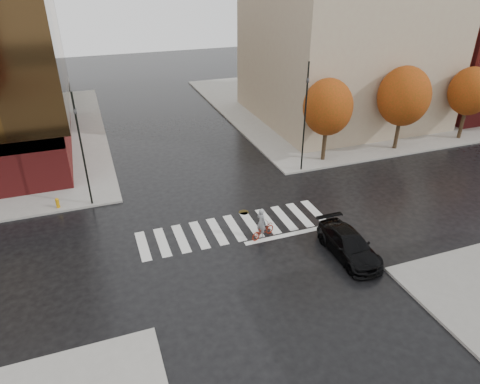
% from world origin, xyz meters
% --- Properties ---
extents(ground, '(120.00, 120.00, 0.00)m').
position_xyz_m(ground, '(0.00, 0.00, 0.00)').
color(ground, black).
rests_on(ground, ground).
extents(sidewalk_ne, '(30.00, 30.00, 0.15)m').
position_xyz_m(sidewalk_ne, '(21.00, 21.00, 0.07)').
color(sidewalk_ne, gray).
rests_on(sidewalk_ne, ground).
extents(crosswalk, '(12.00, 3.00, 0.01)m').
position_xyz_m(crosswalk, '(0.00, 0.50, 0.01)').
color(crosswalk, silver).
rests_on(crosswalk, ground).
extents(building_ne_tan, '(16.00, 16.00, 18.00)m').
position_xyz_m(building_ne_tan, '(17.00, 17.00, 9.15)').
color(building_ne_tan, tan).
rests_on(building_ne_tan, sidewalk_ne).
extents(building_ne_brick, '(14.00, 14.00, 14.00)m').
position_xyz_m(building_ne_brick, '(33.00, 16.00, 7.15)').
color(building_ne_brick, maroon).
rests_on(building_ne_brick, sidewalk_ne).
extents(tree_ne_a, '(3.80, 3.80, 6.50)m').
position_xyz_m(tree_ne_a, '(10.00, 7.40, 4.46)').
color(tree_ne_a, '#2F2415').
rests_on(tree_ne_a, sidewalk_ne).
extents(tree_ne_b, '(4.20, 4.20, 6.89)m').
position_xyz_m(tree_ne_b, '(17.00, 7.40, 4.62)').
color(tree_ne_b, '#2F2415').
rests_on(tree_ne_b, sidewalk_ne).
extents(tree_ne_c, '(3.60, 3.60, 6.31)m').
position_xyz_m(tree_ne_c, '(24.00, 7.40, 4.37)').
color(tree_ne_c, '#2F2415').
rests_on(tree_ne_c, sidewalk_ne).
extents(sedan, '(1.93, 4.69, 1.36)m').
position_xyz_m(sedan, '(4.93, -4.20, 0.68)').
color(sedan, black).
rests_on(sedan, ground).
extents(cyclist, '(1.78, 1.18, 1.92)m').
position_xyz_m(cyclist, '(1.19, -0.98, 0.65)').
color(cyclist, maroon).
rests_on(cyclist, ground).
extents(traffic_light_nw, '(0.22, 0.19, 7.44)m').
position_xyz_m(traffic_light_nw, '(-7.92, 6.30, 4.40)').
color(traffic_light_nw, black).
rests_on(traffic_light_nw, sidewalk_nw).
extents(traffic_light_ne, '(0.18, 0.21, 8.09)m').
position_xyz_m(traffic_light_ne, '(7.48, 6.30, 4.86)').
color(traffic_light_ne, black).
rests_on(traffic_light_ne, sidewalk_ne).
extents(fire_hydrant, '(0.24, 0.24, 0.68)m').
position_xyz_m(fire_hydrant, '(-10.00, 6.50, 0.53)').
color(fire_hydrant, '#C2850B').
rests_on(fire_hydrant, sidewalk_nw).
extents(manhole, '(0.73, 0.73, 0.01)m').
position_xyz_m(manhole, '(1.16, 2.00, 0.01)').
color(manhole, '#3E3316').
rests_on(manhole, ground).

